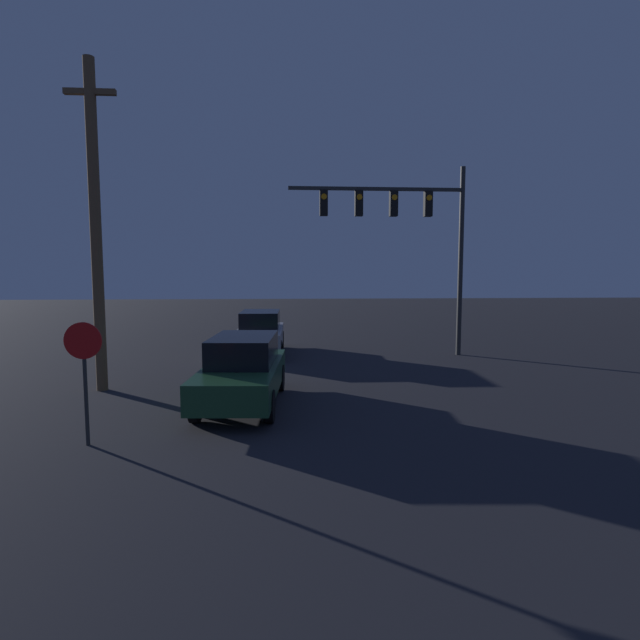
{
  "coord_description": "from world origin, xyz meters",
  "views": [
    {
      "loc": [
        -1.01,
        3.2,
        3.08
      ],
      "look_at": [
        0.0,
        17.88,
        1.65
      ],
      "focal_mm": 28.0,
      "sensor_mm": 36.0,
      "label": 1
    }
  ],
  "objects": [
    {
      "name": "stop_sign",
      "position": [
        -4.54,
        12.08,
        1.52
      ],
      "size": [
        0.65,
        0.07,
        2.2
      ],
      "color": "#2D2D2D",
      "rests_on": "ground_plane"
    },
    {
      "name": "car_far",
      "position": [
        -1.98,
        22.03,
        0.82
      ],
      "size": [
        1.76,
        4.44,
        1.58
      ],
      "rotation": [
        0.0,
        0.0,
        3.12
      ],
      "color": "#99999E",
      "rests_on": "ground_plane"
    },
    {
      "name": "traffic_signal_mast",
      "position": [
        3.4,
        21.13,
        4.81
      ],
      "size": [
        6.37,
        0.3,
        6.83
      ],
      "color": "#2D2D2D",
      "rests_on": "ground_plane"
    },
    {
      "name": "car_near",
      "position": [
        -2.01,
        14.69,
        0.82
      ],
      "size": [
        1.95,
        4.51,
        1.58
      ],
      "rotation": [
        0.0,
        0.0,
        3.07
      ],
      "color": "#1E4728",
      "rests_on": "ground_plane"
    },
    {
      "name": "utility_pole",
      "position": [
        -5.8,
        16.33,
        4.28
      ],
      "size": [
        1.25,
        0.28,
        8.33
      ],
      "color": "brown",
      "rests_on": "ground_plane"
    }
  ]
}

